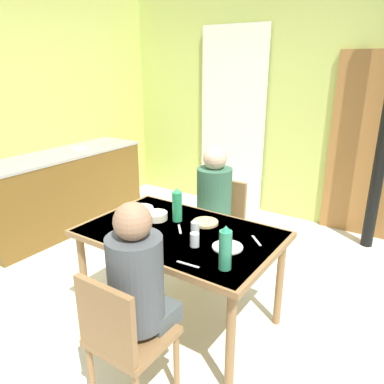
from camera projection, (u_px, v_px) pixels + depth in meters
ground_plane at (156, 290)px, 3.25m from camera, size 5.94×5.94×0.00m
wall_back at (270, 105)px, 4.59m from camera, size 4.33×0.10×2.75m
wall_left at (44, 108)px, 4.33m from camera, size 0.10×3.43×2.75m
door_wooden at (367, 148)px, 4.03m from camera, size 0.80×0.05×2.00m
curtain_panel at (232, 121)px, 4.82m from camera, size 0.90×0.03×2.31m
kitchen_counter at (63, 191)px, 4.37m from camera, size 0.61×2.00×0.91m
dining_table at (180, 241)px, 2.65m from camera, size 1.38×0.90×0.75m
chair_near_diner at (123, 337)px, 1.98m from camera, size 0.40×0.40×0.87m
chair_far_diner at (220, 222)px, 3.40m from camera, size 0.40×0.40×0.87m
person_near_diner at (138, 279)px, 1.99m from camera, size 0.30×0.37×0.77m
person_far_diner at (213, 197)px, 3.20m from camera, size 0.30×0.37×0.77m
water_bottle_green_near at (177, 205)px, 2.77m from camera, size 0.07×0.07×0.26m
water_bottle_green_far at (225, 249)px, 2.12m from camera, size 0.07×0.07×0.27m
serving_bowl_center at (156, 216)px, 2.82m from camera, size 0.17×0.17×0.05m
dinner_plate_near_left at (228, 247)px, 2.39m from camera, size 0.20×0.20×0.01m
dinner_plate_near_right at (140, 208)px, 3.02m from camera, size 0.21×0.21×0.01m
dinner_plate_far_center at (130, 227)px, 2.68m from camera, size 0.22×0.22×0.01m
drinking_glass_by_near_diner at (195, 228)px, 2.57m from camera, size 0.06×0.06×0.09m
drinking_glass_by_far_diner at (195, 240)px, 2.40m from camera, size 0.06×0.06×0.09m
bread_plate_sliced at (205, 222)px, 2.75m from camera, size 0.19×0.19×0.02m
cutlery_knife_near at (188, 264)px, 2.20m from camera, size 0.15×0.03×0.00m
cutlery_fork_near at (256, 241)px, 2.49m from camera, size 0.12×0.12×0.00m
cutlery_knife_far at (151, 244)px, 2.44m from camera, size 0.15×0.02×0.00m
cutlery_fork_far at (180, 229)px, 2.66m from camera, size 0.11×0.12×0.00m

